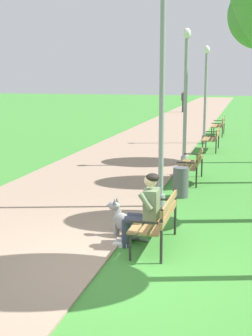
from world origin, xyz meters
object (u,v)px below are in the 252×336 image
Objects in this scene: park_bench_far at (213,137)px; lamp_post_mid at (185,96)px; litter_bin at (181,182)px; pedestrian_distant at (183,101)px; lamp_post_far at (205,94)px; park_bench_furthest at (219,124)px; lamp_post_near at (162,94)px; park_bench_near at (158,217)px; person_seated_on_near_bench at (145,207)px; dog_grey at (126,224)px; park_bench_mid at (193,163)px.

park_bench_far is 3.75m from lamp_post_mid.
litter_bin is 0.42× the size of pedestrian_distant.
park_bench_far is 2.14× the size of litter_bin.
park_bench_furthest is at bearing 81.81° from lamp_post_far.
lamp_post_near reaches higher than park_bench_furthest.
park_bench_near is 1.00× the size of park_bench_far.
park_bench_furthest is 3.35m from lamp_post_far.
lamp_post_mid reaches higher than park_bench_far.
person_seated_on_near_bench is at bearing -91.54° from park_bench_far.
lamp_post_near is (-0.46, -8.19, 1.90)m from park_bench_far.
park_bench_far is 18.23m from pedestrian_distant.
pedestrian_distant is at bearing 97.59° from litter_bin.
park_bench_furthest is 1.82× the size of dog_grey.
park_bench_mid is at bearing -90.33° from park_bench_furthest.
park_bench_far is at bearing 88.90° from park_bench_mid.
dog_grey is 3.15m from litter_bin.
park_bench_far reaches higher than dog_grey.
lamp_post_near is at bearing 94.25° from person_seated_on_near_bench.
lamp_post_near reaches higher than person_seated_on_near_bench.
dog_grey is at bearing -84.27° from pedestrian_distant.
park_bench_furthest is at bearing -75.25° from pedestrian_distant.
park_bench_near and park_bench_far have the same top height.
litter_bin is (0.29, 1.03, -2.06)m from lamp_post_near.
pedestrian_distant is (-2.90, 21.20, -1.31)m from lamp_post_mid.
lamp_post_mid is at bearing 103.38° from park_bench_mid.
park_bench_far is at bearing 88.59° from litter_bin.
lamp_post_far reaches higher than person_seated_on_near_bench.
dog_grey is at bearing -96.92° from park_bench_mid.
litter_bin is at bearing 80.62° from dog_grey.
lamp_post_near is (-0.42, -12.90, 1.90)m from park_bench_furthest.
person_seated_on_near_bench is 0.76× the size of pedestrian_distant.
park_bench_furthest is 13.05m from lamp_post_near.
lamp_post_near is 4.88m from lamp_post_mid.
park_bench_mid is at bearing -81.69° from pedestrian_distant.
park_bench_near is at bearing -88.16° from lamp_post_far.
lamp_post_near is at bearing 99.35° from park_bench_near.
park_bench_furthest is at bearing 87.54° from dog_grey.
park_bench_far is at bearing 86.76° from lamp_post_near.
park_bench_far is at bearing -74.96° from lamp_post_far.
dog_grey is 0.50× the size of pedestrian_distant.
dog_grey is at bearing -99.38° from litter_bin.
lamp_post_mid is 1.06× the size of lamp_post_far.
lamp_post_near is at bearing -88.22° from lamp_post_mid.
pedestrian_distant is (-2.82, 28.16, 0.58)m from dog_grey.
lamp_post_mid reaches higher than litter_bin.
park_bench_furthest is 0.36× the size of lamp_post_mid.
litter_bin is (-0.07, -1.71, -0.16)m from park_bench_mid.
lamp_post_near is at bearing -89.95° from lamp_post_far.
dog_grey is at bearing -91.03° from lamp_post_far.
park_bench_mid reaches higher than litter_bin.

